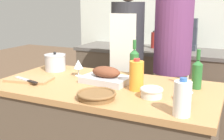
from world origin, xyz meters
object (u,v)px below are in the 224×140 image
(roasting_pan, at_px, (106,76))
(stock_pot, at_px, (55,62))
(wine_bottle_dark, at_px, (197,73))
(wine_glass_right, at_px, (187,87))
(wine_bottle_green, at_px, (134,61))
(wine_glass_left, at_px, (78,65))
(condiment_bottle_extra, at_px, (177,43))
(milk_jug, at_px, (182,98))
(wicker_basket, at_px, (97,95))
(person_cook_aproned, at_px, (127,59))
(condiment_bottle_tall, at_px, (154,40))
(person_cook_guest, at_px, (172,59))
(condiment_bottle_short, at_px, (135,41))
(cutting_board, at_px, (29,79))
(juice_jug, at_px, (136,75))
(stand_mixer, at_px, (189,37))
(knife_chef, at_px, (27,80))
(mixing_bowl, at_px, (151,92))

(roasting_pan, height_order, stock_pot, stock_pot)
(wine_bottle_dark, height_order, wine_glass_right, wine_bottle_dark)
(wine_glass_right, bearing_deg, wine_bottle_green, 137.21)
(wine_bottle_dark, distance_m, wine_glass_left, 0.89)
(condiment_bottle_extra, bearing_deg, wine_bottle_dark, -72.80)
(wine_bottle_dark, bearing_deg, milk_jug, -89.41)
(wicker_basket, height_order, condiment_bottle_extra, condiment_bottle_extra)
(wicker_basket, relative_size, wine_bottle_dark, 0.89)
(milk_jug, distance_m, person_cook_aproned, 1.31)
(wine_bottle_dark, distance_m, condiment_bottle_tall, 1.50)
(person_cook_guest, bearing_deg, condiment_bottle_extra, 109.25)
(roasting_pan, relative_size, wine_glass_right, 2.77)
(condiment_bottle_short, bearing_deg, wine_bottle_dark, -54.74)
(wine_glass_right, xyz_separation_m, person_cook_aproned, (-0.72, 0.87, -0.06))
(cutting_board, distance_m, juice_jug, 0.81)
(stock_pot, distance_m, person_cook_guest, 1.04)
(juice_jug, height_order, person_cook_guest, person_cook_guest)
(juice_jug, bearing_deg, wine_bottle_green, 112.87)
(roasting_pan, xyz_separation_m, stand_mixer, (0.30, 1.51, 0.14))
(wine_bottle_green, relative_size, stand_mixer, 0.79)
(milk_jug, xyz_separation_m, condiment_bottle_short, (-0.93, 1.82, 0.01))
(wine_bottle_green, xyz_separation_m, wine_glass_right, (0.49, -0.46, -0.02))
(stand_mixer, bearing_deg, condiment_bottle_short, -173.64)
(wine_glass_left, distance_m, knife_chef, 0.41)
(condiment_bottle_tall, height_order, condiment_bottle_extra, condiment_bottle_tall)
(wine_bottle_green, height_order, wine_glass_left, wine_bottle_green)
(wine_bottle_dark, xyz_separation_m, condiment_bottle_tall, (-0.70, 1.33, 0.02))
(juice_jug, bearing_deg, person_cook_guest, 87.30)
(wine_bottle_green, height_order, wine_glass_right, wine_bottle_green)
(person_cook_aproned, xyz_separation_m, person_cook_guest, (0.42, 0.06, 0.03))
(wine_glass_left, bearing_deg, wicker_basket, -47.44)
(wine_bottle_green, bearing_deg, condiment_bottle_short, 110.13)
(roasting_pan, xyz_separation_m, knife_chef, (-0.51, -0.25, -0.02))
(roasting_pan, relative_size, milk_jug, 1.79)
(wine_glass_right, bearing_deg, condiment_bottle_short, 119.63)
(stock_pot, relative_size, mixing_bowl, 1.25)
(milk_jug, distance_m, condiment_bottle_short, 2.04)
(wine_bottle_dark, height_order, stand_mixer, stand_mixer)
(roasting_pan, xyz_separation_m, wine_glass_right, (0.60, -0.17, 0.05))
(wine_glass_right, bearing_deg, roasting_pan, 163.95)
(wicker_basket, distance_m, juice_jug, 0.32)
(mixing_bowl, height_order, condiment_bottle_extra, condiment_bottle_extra)
(wine_glass_right, height_order, condiment_bottle_tall, condiment_bottle_tall)
(juice_jug, xyz_separation_m, milk_jug, (0.36, -0.31, -0.01))
(mixing_bowl, relative_size, person_cook_guest, 0.08)
(stock_pot, bearing_deg, cutting_board, -87.25)
(wine_bottle_green, relative_size, person_cook_aproned, 0.17)
(wine_bottle_dark, relative_size, wine_glass_right, 2.07)
(cutting_board, bearing_deg, wine_bottle_green, 36.81)
(wine_glass_left, xyz_separation_m, person_cook_guest, (0.58, 0.68, -0.03))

